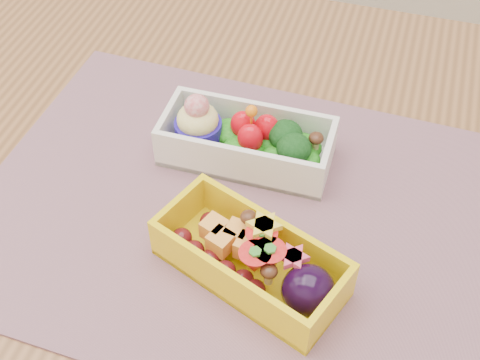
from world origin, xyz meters
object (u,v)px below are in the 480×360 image
(bento_white, at_px, (246,141))
(bento_yellow, at_px, (254,260))
(placemat, at_px, (231,210))
(table, at_px, (207,275))

(bento_white, bearing_deg, bento_yellow, -71.09)
(bento_yellow, bearing_deg, bento_white, 130.09)
(placemat, bearing_deg, table, -151.82)
(bento_white, bearing_deg, placemat, -85.22)
(placemat, xyz_separation_m, bento_white, (-0.01, 0.07, 0.02))
(table, relative_size, placemat, 2.52)
(bento_white, distance_m, bento_yellow, 0.14)
(bento_white, height_order, bento_yellow, bento_white)
(table, xyz_separation_m, placemat, (0.02, 0.01, 0.10))
(bento_white, bearing_deg, table, -102.11)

